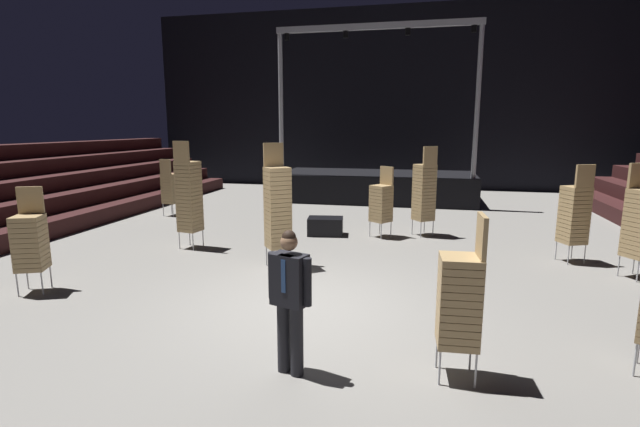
{
  "coord_description": "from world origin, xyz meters",
  "views": [
    {
      "loc": [
        1.78,
        -6.73,
        2.8
      ],
      "look_at": [
        0.14,
        0.52,
        1.4
      ],
      "focal_mm": 26.12,
      "sensor_mm": 36.0,
      "label": 1
    }
  ],
  "objects_px": {
    "chair_stack_front_right": "(171,187)",
    "equipment_road_case": "(325,226)",
    "chair_stack_mid_right": "(189,195)",
    "stage_riser": "(377,184)",
    "chair_stack_rear_centre": "(381,202)",
    "man_with_tie": "(289,294)",
    "chair_stack_mid_centre": "(278,206)",
    "chair_stack_aisle_right": "(424,191)",
    "chair_stack_aisle_left": "(30,241)",
    "chair_stack_mid_left": "(460,298)",
    "chair_stack_rear_left": "(574,214)"
  },
  "relations": [
    {
      "from": "chair_stack_rear_centre",
      "to": "man_with_tie",
      "type": "bearing_deg",
      "value": 122.26
    },
    {
      "from": "chair_stack_front_right",
      "to": "chair_stack_aisle_right",
      "type": "bearing_deg",
      "value": 3.35
    },
    {
      "from": "chair_stack_mid_right",
      "to": "chair_stack_front_right",
      "type": "bearing_deg",
      "value": 134.87
    },
    {
      "from": "stage_riser",
      "to": "chair_stack_rear_centre",
      "type": "relative_size",
      "value": 4.05
    },
    {
      "from": "chair_stack_mid_right",
      "to": "chair_stack_mid_centre",
      "type": "bearing_deg",
      "value": -12.66
    },
    {
      "from": "chair_stack_aisle_right",
      "to": "chair_stack_aisle_left",
      "type": "bearing_deg",
      "value": -174.38
    },
    {
      "from": "chair_stack_mid_right",
      "to": "chair_stack_rear_left",
      "type": "distance_m",
      "value": 8.33
    },
    {
      "from": "chair_stack_mid_left",
      "to": "chair_stack_rear_centre",
      "type": "xyz_separation_m",
      "value": [
        -1.48,
        6.65,
        -0.04
      ]
    },
    {
      "from": "stage_riser",
      "to": "chair_stack_mid_centre",
      "type": "bearing_deg",
      "value": -96.47
    },
    {
      "from": "chair_stack_rear_centre",
      "to": "chair_stack_aisle_right",
      "type": "distance_m",
      "value": 1.16
    },
    {
      "from": "chair_stack_rear_left",
      "to": "chair_stack_aisle_left",
      "type": "xyz_separation_m",
      "value": [
        -9.47,
        -3.99,
        -0.13
      ]
    },
    {
      "from": "chair_stack_front_right",
      "to": "equipment_road_case",
      "type": "relative_size",
      "value": 1.99
    },
    {
      "from": "chair_stack_rear_left",
      "to": "chair_stack_aisle_left",
      "type": "distance_m",
      "value": 10.28
    },
    {
      "from": "chair_stack_mid_centre",
      "to": "chair_stack_aisle_right",
      "type": "relative_size",
      "value": 1.07
    },
    {
      "from": "chair_stack_mid_centre",
      "to": "equipment_road_case",
      "type": "height_order",
      "value": "chair_stack_mid_centre"
    },
    {
      "from": "man_with_tie",
      "to": "equipment_road_case",
      "type": "relative_size",
      "value": 1.87
    },
    {
      "from": "chair_stack_mid_right",
      "to": "chair_stack_aisle_left",
      "type": "relative_size",
      "value": 1.38
    },
    {
      "from": "chair_stack_rear_left",
      "to": "equipment_road_case",
      "type": "relative_size",
      "value": 2.28
    },
    {
      "from": "stage_riser",
      "to": "chair_stack_mid_left",
      "type": "relative_size",
      "value": 3.87
    },
    {
      "from": "man_with_tie",
      "to": "chair_stack_rear_centre",
      "type": "relative_size",
      "value": 0.94
    },
    {
      "from": "chair_stack_front_right",
      "to": "chair_stack_rear_left",
      "type": "relative_size",
      "value": 0.88
    },
    {
      "from": "man_with_tie",
      "to": "chair_stack_front_right",
      "type": "xyz_separation_m",
      "value": [
        -6.36,
        8.39,
        -0.05
      ]
    },
    {
      "from": "chair_stack_aisle_left",
      "to": "chair_stack_mid_centre",
      "type": "bearing_deg",
      "value": -169.86
    },
    {
      "from": "chair_stack_aisle_left",
      "to": "chair_stack_mid_right",
      "type": "bearing_deg",
      "value": -132.13
    },
    {
      "from": "chair_stack_mid_centre",
      "to": "chair_stack_rear_centre",
      "type": "distance_m",
      "value": 3.55
    },
    {
      "from": "stage_riser",
      "to": "man_with_tie",
      "type": "bearing_deg",
      "value": -88.42
    },
    {
      "from": "stage_riser",
      "to": "chair_stack_rear_left",
      "type": "height_order",
      "value": "stage_riser"
    },
    {
      "from": "chair_stack_mid_left",
      "to": "chair_stack_rear_left",
      "type": "xyz_separation_m",
      "value": [
        2.61,
        5.27,
        0.08
      ]
    },
    {
      "from": "chair_stack_aisle_right",
      "to": "chair_stack_mid_left",
      "type": "bearing_deg",
      "value": -122.86
    },
    {
      "from": "chair_stack_rear_centre",
      "to": "equipment_road_case",
      "type": "xyz_separation_m",
      "value": [
        -1.43,
        -0.1,
        -0.67
      ]
    },
    {
      "from": "chair_stack_mid_left",
      "to": "stage_riser",
      "type": "bearing_deg",
      "value": 6.3
    },
    {
      "from": "chair_stack_rear_centre",
      "to": "equipment_road_case",
      "type": "distance_m",
      "value": 1.58
    },
    {
      "from": "stage_riser",
      "to": "chair_stack_rear_left",
      "type": "relative_size",
      "value": 3.55
    },
    {
      "from": "man_with_tie",
      "to": "chair_stack_aisle_right",
      "type": "xyz_separation_m",
      "value": [
        1.43,
        7.38,
        0.2
      ]
    },
    {
      "from": "chair_stack_rear_centre",
      "to": "chair_stack_mid_left",
      "type": "bearing_deg",
      "value": 137.86
    },
    {
      "from": "chair_stack_mid_left",
      "to": "equipment_road_case",
      "type": "bearing_deg",
      "value": 20.37
    },
    {
      "from": "chair_stack_mid_centre",
      "to": "chair_stack_aisle_left",
      "type": "height_order",
      "value": "chair_stack_mid_centre"
    },
    {
      "from": "chair_stack_front_right",
      "to": "chair_stack_rear_centre",
      "type": "xyz_separation_m",
      "value": [
        6.73,
        -1.42,
        0.0
      ]
    },
    {
      "from": "chair_stack_front_right",
      "to": "chair_stack_mid_left",
      "type": "height_order",
      "value": "chair_stack_mid_left"
    },
    {
      "from": "chair_stack_mid_centre",
      "to": "chair_stack_aisle_left",
      "type": "distance_m",
      "value": 4.31
    },
    {
      "from": "chair_stack_mid_left",
      "to": "chair_stack_mid_centre",
      "type": "xyz_separation_m",
      "value": [
        -3.25,
        3.6,
        0.29
      ]
    },
    {
      "from": "stage_riser",
      "to": "equipment_road_case",
      "type": "distance_m",
      "value": 6.22
    },
    {
      "from": "chair_stack_mid_right",
      "to": "chair_stack_aisle_right",
      "type": "bearing_deg",
      "value": 34.47
    },
    {
      "from": "equipment_road_case",
      "to": "chair_stack_rear_centre",
      "type": "bearing_deg",
      "value": 4.15
    },
    {
      "from": "chair_stack_mid_right",
      "to": "chair_stack_aisle_right",
      "type": "distance_m",
      "value": 5.82
    },
    {
      "from": "chair_stack_mid_centre",
      "to": "equipment_road_case",
      "type": "relative_size",
      "value": 2.75
    },
    {
      "from": "chair_stack_rear_centre",
      "to": "stage_riser",
      "type": "bearing_deg",
      "value": -47.77
    },
    {
      "from": "chair_stack_front_right",
      "to": "equipment_road_case",
      "type": "xyz_separation_m",
      "value": [
        5.31,
        -1.53,
        -0.67
      ]
    },
    {
      "from": "chair_stack_front_right",
      "to": "chair_stack_rear_left",
      "type": "xyz_separation_m",
      "value": [
        10.82,
        -2.8,
        0.13
      ]
    },
    {
      "from": "chair_stack_mid_centre",
      "to": "chair_stack_mid_right",
      "type": "bearing_deg",
      "value": -59.52
    }
  ]
}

